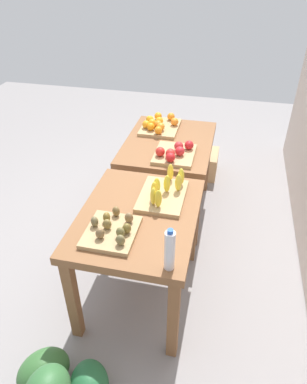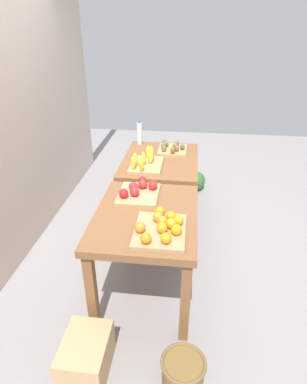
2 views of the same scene
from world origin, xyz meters
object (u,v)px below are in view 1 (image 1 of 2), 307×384
Objects in this scene: kiwi_bin at (112,230)px; wicker_basket at (152,159)px; display_table_right at (139,227)px; apple_bin at (175,153)px; cardboard_produce_box at (204,163)px; display_table_left at (169,152)px; water_bottle at (170,250)px; banana_crate at (163,192)px; orange_bin at (159,125)px.

wicker_basket is (-2.17, -0.24, -0.71)m from kiwi_bin.
kiwi_bin is 1.23× the size of wicker_basket.
apple_bin is at bearing 172.88° from display_table_right.
display_table_right is 2.01m from cardboard_produce_box.
water_bottle is at bearing 10.81° from display_table_left.
display_table_right is 2.32× the size of banana_crate.
display_table_left reaches higher than cardboard_produce_box.
wicker_basket is at bearing -91.24° from cardboard_produce_box.
display_table_left is at bearing 175.43° from kiwi_bin.
display_table_left is 0.34m from apple_bin.
water_bottle reaches higher than display_table_left.
orange_bin is 1.25× the size of kiwi_bin.
apple_bin is (0.52, 0.25, -0.00)m from orange_bin.
display_table_right is at bearing -29.81° from banana_crate.
banana_crate is 0.52m from kiwi_bin.
wicker_basket is (-1.93, -0.35, -0.56)m from display_table_right.
banana_crate reaches higher than orange_bin.
display_table_right reaches higher than cardboard_produce_box.
orange_bin reaches higher than cardboard_produce_box.
banana_crate reaches higher than wicker_basket.
apple_bin is at bearing -10.25° from cardboard_produce_box.
kiwi_bin is at bearing 6.37° from wicker_basket.
orange_bin reaches higher than display_table_right.
banana_crate is at bearing 152.64° from kiwi_bin.
wicker_basket is (-1.71, -0.48, -0.73)m from banana_crate.
orange_bin reaches higher than display_table_left.
apple_bin reaches higher than cardboard_produce_box.
display_table_right reaches higher than wicker_basket.
display_table_right is at bearing 10.27° from wicker_basket.
banana_crate is at bearing -165.74° from water_bottle.
water_bottle reaches higher than wicker_basket.
water_bottle is (1.56, 0.30, 0.25)m from display_table_left.
wicker_basket is at bearing -157.48° from apple_bin.
apple_bin is at bearing -171.39° from water_bottle.
kiwi_bin is 1.30× the size of water_bottle.
display_table_left is 3.49× the size of wicker_basket.
orange_bin reaches higher than kiwi_bin.
kiwi_bin is 0.91× the size of cardboard_produce_box.
banana_crate reaches higher than kiwi_bin.
cardboard_produce_box is (-1.69, 0.17, -0.70)m from banana_crate.
kiwi_bin reaches higher than display_table_left.
display_table_left is at bearing 30.97° from orange_bin.
display_table_left is 0.92m from banana_crate.
apple_bin is 1.47× the size of water_bottle.
display_table_right is 3.70× the size of water_bottle.
display_table_right is at bearing 6.05° from orange_bin.
apple_bin is 0.92× the size of banana_crate.
water_bottle is at bearing -0.07° from cardboard_produce_box.
kiwi_bin is 2.29m from cardboard_produce_box.
display_table_right is 2.60× the size of cardboard_produce_box.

